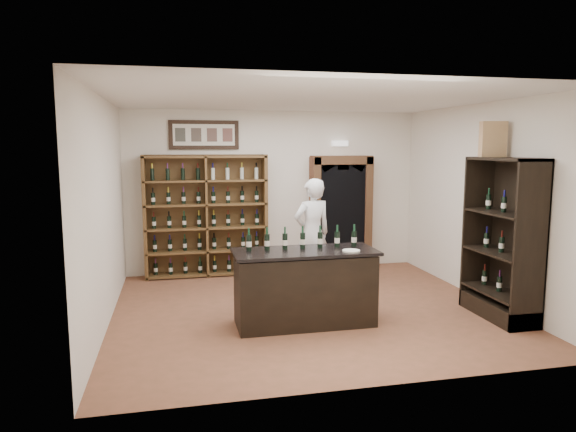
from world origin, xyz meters
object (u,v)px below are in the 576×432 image
Objects in this scene: side_cabinet at (503,264)px; shopkeeper at (312,233)px; wine_shelf at (206,216)px; wine_crate at (493,139)px; tasting_counter at (305,288)px; counter_bottle_0 at (249,243)px.

shopkeeper is (-2.16, 2.02, 0.16)m from side_cabinet.
wine_shelf is at bearing 139.79° from side_cabinet.
shopkeeper is 3.12m from wine_crate.
tasting_counter is at bearing 58.10° from shopkeeper.
wine_shelf is 1.20× the size of shopkeeper.
counter_bottle_0 is 3.49m from side_cabinet.
counter_bottle_0 is (0.38, -2.81, 0.01)m from wine_shelf.
wine_shelf and side_cabinet have the same top height.
wine_crate is (3.43, -0.07, 1.34)m from counter_bottle_0.
wine_shelf is at bearing 97.70° from counter_bottle_0.
counter_bottle_0 is at bearing 173.00° from side_cabinet.
tasting_counter is 1.03× the size of shopkeeper.
tasting_counter is 0.95m from counter_bottle_0.
counter_bottle_0 is at bearing -82.30° from wine_shelf.
tasting_counter is 0.85× the size of side_cabinet.
wine_shelf is 4.48× the size of wine_crate.
counter_bottle_0 is at bearing 37.48° from shopkeeper.
counter_bottle_0 is 3.68m from wine_crate.
side_cabinet reaches higher than shopkeeper.
shopkeeper is at bearing 153.42° from wine_crate.
side_cabinet is at bearing -76.09° from wine_crate.
side_cabinet is (3.82, -3.23, -0.35)m from wine_shelf.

